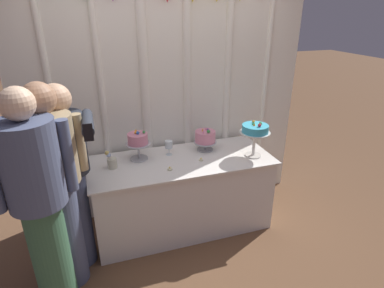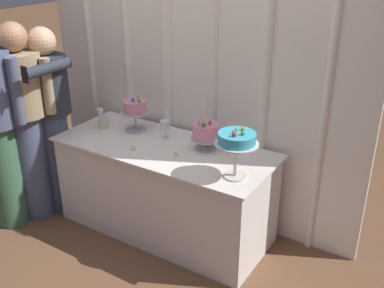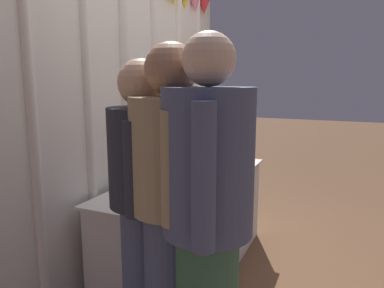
# 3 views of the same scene
# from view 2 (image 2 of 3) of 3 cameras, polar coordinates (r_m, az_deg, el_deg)

# --- Properties ---
(ground_plane) EXTENTS (24.00, 24.00, 0.00)m
(ground_plane) POSITION_cam_2_polar(r_m,az_deg,el_deg) (3.87, -4.16, -11.16)
(ground_plane) COLOR brown
(draped_curtain) EXTENTS (2.94, 0.16, 2.70)m
(draped_curtain) POSITION_cam_2_polar(r_m,az_deg,el_deg) (3.66, 0.04, 12.05)
(draped_curtain) COLOR white
(draped_curtain) RESTS_ON ground_plane
(cake_table) EXTENTS (1.76, 0.74, 0.77)m
(cake_table) POSITION_cam_2_polar(r_m,az_deg,el_deg) (3.73, -3.43, -5.62)
(cake_table) COLOR white
(cake_table) RESTS_ON ground_plane
(cake_display_leftmost) EXTENTS (0.24, 0.24, 0.29)m
(cake_display_leftmost) POSITION_cam_2_polar(r_m,az_deg,el_deg) (3.80, -7.19, 4.38)
(cake_display_leftmost) COLOR #B2B2B7
(cake_display_leftmost) RESTS_ON cake_table
(cake_display_center) EXTENTS (0.23, 0.23, 0.24)m
(cake_display_center) POSITION_cam_2_polar(r_m,az_deg,el_deg) (3.46, 1.73, 1.47)
(cake_display_center) COLOR #B2B2B7
(cake_display_center) RESTS_ON cake_table
(cake_display_rightmost) EXTENTS (0.30, 0.30, 0.36)m
(cake_display_rightmost) POSITION_cam_2_polar(r_m,az_deg,el_deg) (3.00, 5.63, 0.32)
(cake_display_rightmost) COLOR silver
(cake_display_rightmost) RESTS_ON cake_table
(wine_glass) EXTENTS (0.07, 0.07, 0.15)m
(wine_glass) POSITION_cam_2_polar(r_m,az_deg,el_deg) (3.66, -3.42, 2.32)
(wine_glass) COLOR silver
(wine_glass) RESTS_ON cake_table
(flower_vase) EXTENTS (0.10, 0.09, 0.18)m
(flower_vase) POSITION_cam_2_polar(r_m,az_deg,el_deg) (3.94, -11.13, 2.95)
(flower_vase) COLOR beige
(flower_vase) RESTS_ON cake_table
(tealight_far_left) EXTENTS (0.05, 0.05, 0.04)m
(tealight_far_left) POSITION_cam_2_polar(r_m,az_deg,el_deg) (3.51, -7.37, -0.57)
(tealight_far_left) COLOR beige
(tealight_far_left) RESTS_ON cake_table
(tealight_near_left) EXTENTS (0.04, 0.04, 0.03)m
(tealight_near_left) POSITION_cam_2_polar(r_m,az_deg,el_deg) (3.40, -2.05, -1.31)
(tealight_near_left) COLOR beige
(tealight_near_left) RESTS_ON cake_table
(guest_girl_blue_dress) EXTENTS (0.49, 0.58, 1.62)m
(guest_girl_blue_dress) POSITION_cam_2_polar(r_m,az_deg,el_deg) (4.00, -17.27, 3.51)
(guest_girl_blue_dress) COLOR #4C5675
(guest_girl_blue_dress) RESTS_ON ground_plane
(guest_man_pink_jacket) EXTENTS (0.51, 0.51, 1.68)m
(guest_man_pink_jacket) POSITION_cam_2_polar(r_m,az_deg,el_deg) (3.95, -20.20, 3.08)
(guest_man_pink_jacket) COLOR #4C5675
(guest_man_pink_jacket) RESTS_ON ground_plane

